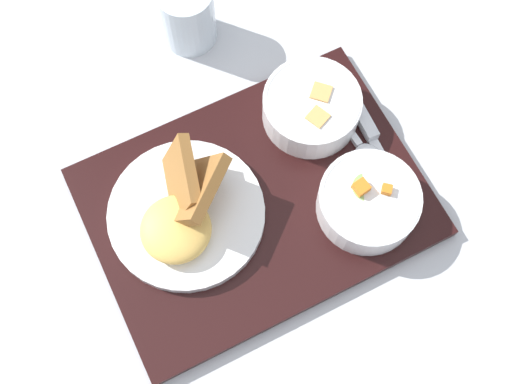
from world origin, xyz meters
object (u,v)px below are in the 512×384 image
plate_main (185,212)px  spoon (359,144)px  glass_water (188,17)px  bowl_salad (369,202)px  bowl_soup (312,106)px  knife (368,128)px

plate_main → spoon: plate_main is taller
spoon → glass_water: glass_water is taller
bowl_salad → glass_water: (0.09, -0.35, 0.00)m
plate_main → spoon: (-0.25, 0.01, -0.01)m
bowl_soup → spoon: bearing=118.2°
knife → glass_water: size_ratio=1.70×
bowl_salad → knife: bearing=-120.9°
knife → glass_water: (0.15, -0.26, 0.02)m
glass_water → knife: bearing=119.9°
knife → bowl_soup: bearing=-130.1°
spoon → glass_water: size_ratio=1.74×
bowl_soup → plate_main: 0.22m
glass_water → plate_main: bearing=64.7°
glass_water → bowl_salad: bearing=104.3°
bowl_soup → knife: 0.08m
bowl_soup → spoon: size_ratio=0.77×
knife → spoon: bearing=-55.0°
plate_main → knife: bearing=-179.3°
plate_main → bowl_salad: bearing=156.5°
bowl_soup → knife: bowl_soup is taller
bowl_salad → bowl_soup: size_ratio=0.98×
plate_main → spoon: 0.25m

